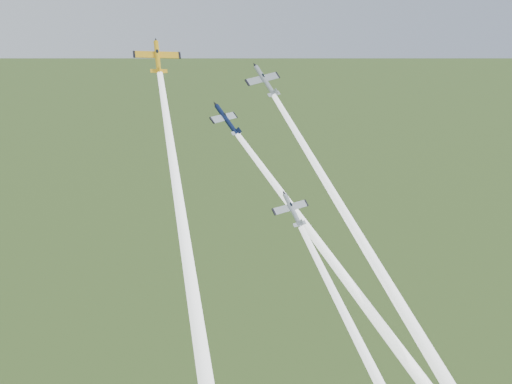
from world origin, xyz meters
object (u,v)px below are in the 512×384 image
Objects in this scene: plane_navy at (226,120)px; plane_silver_right at (265,81)px; plane_yellow at (157,57)px; plane_silver_low at (292,210)px.

plane_silver_right reaches higher than plane_navy.
plane_silver_right is (20.27, -3.14, -5.53)m from plane_yellow.
plane_navy is (10.98, -3.89, -11.34)m from plane_yellow.
plane_navy is at bearing 177.04° from plane_silver_right.
plane_navy reaches higher than plane_silver_low.
plane_yellow is 16.25m from plane_navy.
plane_silver_right is at bearing 13.77° from plane_yellow.
plane_silver_right is (9.30, 0.74, 5.81)m from plane_navy.
plane_silver_low is (1.49, -16.25, -12.49)m from plane_navy.
plane_yellow is 33.59m from plane_silver_low.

